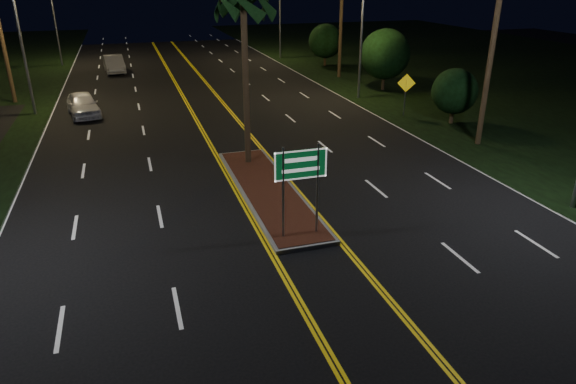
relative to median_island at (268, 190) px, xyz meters
name	(u,v)px	position (x,y,z in m)	size (l,w,h in m)	color
ground	(330,280)	(0.00, -7.00, -0.08)	(120.00, 120.00, 0.00)	black
grass_right	(540,76)	(30.00, 18.00, -0.08)	(40.00, 110.00, 0.01)	black
median_island	(268,190)	(0.00, 0.00, 0.00)	(2.25, 10.25, 0.17)	gray
highway_sign	(301,173)	(0.00, -4.20, 2.32)	(1.80, 0.08, 3.20)	gray
streetlight_left_mid	(24,23)	(-10.61, 17.00, 5.57)	(1.91, 0.44, 9.00)	gray
streetlight_left_far	(56,5)	(-10.61, 37.00, 5.57)	(1.91, 0.44, 9.00)	gray
streetlight_right_mid	(357,17)	(10.61, 15.00, 5.57)	(1.91, 0.44, 9.00)	gray
streetlight_right_far	(276,2)	(10.61, 35.00, 5.57)	(1.91, 0.44, 9.00)	gray
palm_median	(243,3)	(0.00, 3.50, 7.19)	(2.40, 2.40, 8.30)	#382819
shrub_near	(455,91)	(13.50, 7.00, 1.86)	(2.70, 2.70, 3.30)	#382819
shrub_mid	(385,54)	(14.00, 17.00, 2.64)	(3.78, 3.78, 4.62)	#382819
shrub_far	(325,41)	(13.80, 29.00, 2.25)	(3.24, 3.24, 3.96)	#382819
car_near	(83,102)	(-7.92, 15.56, 0.78)	(2.21, 5.16, 1.72)	silver
car_far	(114,63)	(-6.00, 31.18, 0.81)	(2.31, 5.38, 1.79)	#A9AAB3
warning_sign	(406,89)	(11.56, 9.33, 1.68)	(1.07, 0.41, 2.68)	gray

